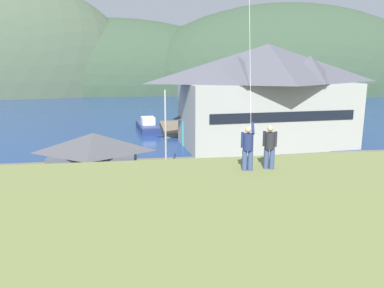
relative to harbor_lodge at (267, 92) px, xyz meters
The scene contains 20 objects.
ground_plane 25.52m from the harbor_lodge, 113.97° to the right, with size 600.00×600.00×0.00m, color #66604C.
parking_lot_pad 21.23m from the harbor_lodge, 119.75° to the right, with size 40.00×20.00×0.10m, color gray.
bay_water 39.36m from the harbor_lodge, 104.96° to the left, with size 360.00×84.00×0.03m, color navy.
far_hill_west_ridge 106.74m from the harbor_lodge, 122.14° to the left, with size 87.14×50.62×73.10m, color #42513D.
far_hill_east_peak 99.91m from the harbor_lodge, 103.59° to the left, with size 109.97×55.37×50.40m, color #334733.
far_hill_center_saddle 97.21m from the harbor_lodge, 66.10° to the left, with size 113.83×65.27×60.52m, color #334733.
harbor_lodge is the anchor object (origin of this frame).
storage_shed_near_lot 25.19m from the harbor_lodge, 141.10° to the right, with size 7.06×5.03×5.00m.
storage_shed_waterside 9.31m from the harbor_lodge, 160.34° to the left, with size 5.74×5.68×4.72m.
wharf_dock 17.10m from the harbor_lodge, 131.96° to the left, with size 3.20×11.21×0.70m.
moored_boat_wharfside 19.94m from the harbor_lodge, 138.86° to the left, with size 3.55×8.68×2.16m.
parked_car_mid_row_near 17.82m from the harbor_lodge, 83.71° to the right, with size 4.36×2.38×1.82m.
parked_car_mid_row_far 23.62m from the harbor_lodge, 94.18° to the right, with size 4.33×2.32×1.82m.
parked_car_front_row_end 17.91m from the harbor_lodge, 113.36° to the right, with size 4.30×2.26×1.82m.
parked_car_back_row_right 20.71m from the harbor_lodge, 127.05° to the right, with size 4.32×2.29×1.82m.
parked_car_lone_by_shed 26.09m from the harbor_lodge, 123.57° to the right, with size 4.35×2.36×1.82m.
parked_car_mid_row_center 24.73m from the harbor_lodge, 110.22° to the right, with size 4.25×2.15×1.82m.
parking_light_pole 18.15m from the harbor_lodge, 138.43° to the right, with size 0.24×0.78×7.87m.
person_kite_flyer 33.44m from the harbor_lodge, 110.66° to the right, with size 0.60×0.62×1.86m.
person_companion 33.05m from the harbor_lodge, 109.24° to the right, with size 0.51×0.40×1.74m.
Camera 1 is at (-6.01, -22.60, 10.40)m, focal length 35.60 mm.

